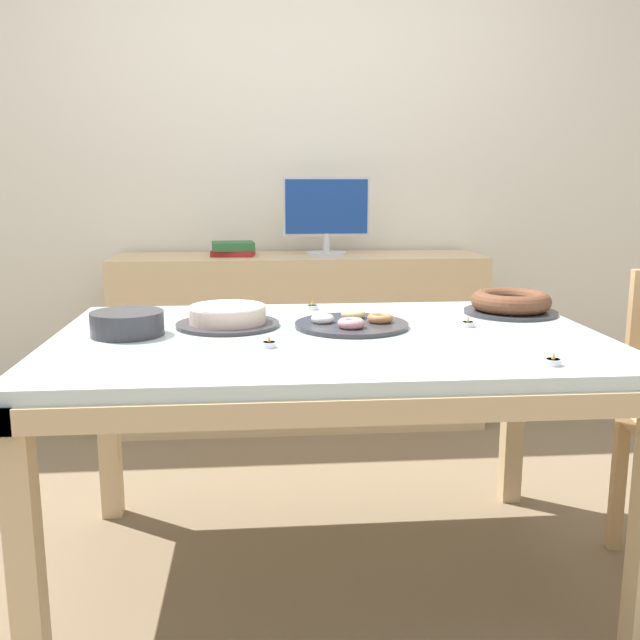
{
  "coord_description": "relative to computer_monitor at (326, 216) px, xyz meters",
  "views": [
    {
      "loc": [
        -0.21,
        -2.03,
        1.21
      ],
      "look_at": [
        -0.03,
        -0.09,
        0.83
      ],
      "focal_mm": 40.0,
      "sensor_mm": 36.0,
      "label": 1
    }
  ],
  "objects": [
    {
      "name": "ground_plane",
      "position": [
        -0.13,
        -1.45,
        -1.04
      ],
      "size": [
        12.0,
        12.0,
        0.0
      ],
      "primitive_type": "plane",
      "color": "#7A664C"
    },
    {
      "name": "wall_back",
      "position": [
        -0.13,
        0.3,
        0.26
      ],
      "size": [
        8.0,
        0.1,
        2.6
      ],
      "primitive_type": "cube",
      "color": "silver",
      "rests_on": "ground"
    },
    {
      "name": "dining_table",
      "position": [
        -0.13,
        -1.45,
        -0.36
      ],
      "size": [
        1.63,
        1.07,
        0.77
      ],
      "color": "silver",
      "rests_on": "ground"
    },
    {
      "name": "sideboard",
      "position": [
        -0.13,
        0.0,
        -0.62
      ],
      "size": [
        1.8,
        0.44,
        0.85
      ],
      "color": "#D1B284",
      "rests_on": "ground"
    },
    {
      "name": "computer_monitor",
      "position": [
        0.0,
        0.0,
        0.0
      ],
      "size": [
        0.42,
        0.2,
        0.38
      ],
      "color": "silver",
      "rests_on": "sideboard"
    },
    {
      "name": "book_stack",
      "position": [
        -0.45,
        0.0,
        -0.16
      ],
      "size": [
        0.22,
        0.19,
        0.07
      ],
      "color": "maroon",
      "rests_on": "sideboard"
    },
    {
      "name": "cake_chocolate_round",
      "position": [
        -0.43,
        -1.32,
        -0.24
      ],
      "size": [
        0.32,
        0.32,
        0.07
      ],
      "color": "#333338",
      "rests_on": "dining_table"
    },
    {
      "name": "cake_golden_bundt",
      "position": [
        0.51,
        -1.19,
        -0.24
      ],
      "size": [
        0.31,
        0.31,
        0.08
      ],
      "color": "#333338",
      "rests_on": "dining_table"
    },
    {
      "name": "pastry_platter",
      "position": [
        -0.05,
        -1.37,
        -0.26
      ],
      "size": [
        0.35,
        0.35,
        0.04
      ],
      "color": "#333338",
      "rests_on": "dining_table"
    },
    {
      "name": "plate_stack",
      "position": [
        -0.72,
        -1.42,
        -0.24
      ],
      "size": [
        0.21,
        0.21,
        0.07
      ],
      "color": "#333338",
      "rests_on": "dining_table"
    },
    {
      "name": "tealight_near_front",
      "position": [
        -0.15,
        -1.05,
        -0.26
      ],
      "size": [
        0.04,
        0.04,
        0.04
      ],
      "color": "silver",
      "rests_on": "dining_table"
    },
    {
      "name": "tealight_left_edge",
      "position": [
        0.37,
        -1.86,
        -0.26
      ],
      "size": [
        0.04,
        0.04,
        0.04
      ],
      "color": "silver",
      "rests_on": "dining_table"
    },
    {
      "name": "tealight_right_edge",
      "position": [
        0.3,
        -1.39,
        -0.26
      ],
      "size": [
        0.04,
        0.04,
        0.04
      ],
      "color": "silver",
      "rests_on": "dining_table"
    },
    {
      "name": "tealight_centre",
      "position": [
        -0.31,
        -1.62,
        -0.26
      ],
      "size": [
        0.04,
        0.04,
        0.04
      ],
      "color": "silver",
      "rests_on": "dining_table"
    }
  ]
}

